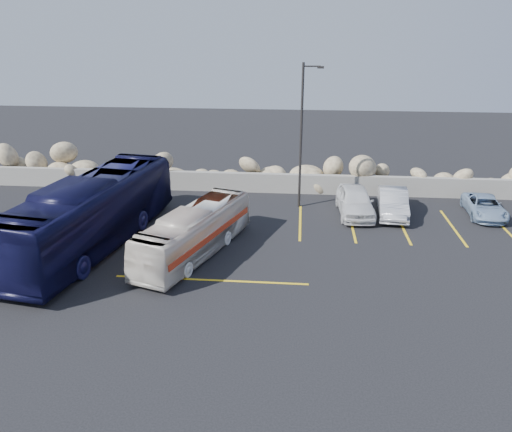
# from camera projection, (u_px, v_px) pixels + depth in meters

# --- Properties ---
(ground) EXTENTS (90.00, 90.00, 0.00)m
(ground) POSITION_uv_depth(u_px,v_px,m) (235.00, 284.00, 20.21)
(ground) COLOR black
(ground) RESTS_ON ground
(seawall) EXTENTS (60.00, 0.40, 1.20)m
(seawall) POSITION_uv_depth(u_px,v_px,m) (259.00, 183.00, 31.16)
(seawall) COLOR gray
(seawall) RESTS_ON ground
(riprap_pile) EXTENTS (54.00, 2.80, 2.60)m
(riprap_pile) POSITION_uv_depth(u_px,v_px,m) (261.00, 167.00, 32.02)
(riprap_pile) COLOR #8C785C
(riprap_pile) RESTS_ON ground
(parking_lines) EXTENTS (18.16, 9.36, 0.01)m
(parking_lines) POSITION_uv_depth(u_px,v_px,m) (341.00, 234.00, 25.00)
(parking_lines) COLOR yellow
(parking_lines) RESTS_ON ground
(lamppost) EXTENTS (1.14, 0.18, 8.00)m
(lamppost) POSITION_uv_depth(u_px,v_px,m) (302.00, 133.00, 27.30)
(lamppost) COLOR #2D2A28
(lamppost) RESTS_ON ground
(vintage_bus) EXTENTS (4.27, 8.05, 2.19)m
(vintage_bus) POSITION_uv_depth(u_px,v_px,m) (195.00, 232.00, 22.44)
(vintage_bus) COLOR silver
(vintage_bus) RESTS_ON ground
(tour_coach) EXTENTS (4.57, 12.16, 3.31)m
(tour_coach) POSITION_uv_depth(u_px,v_px,m) (93.00, 213.00, 23.16)
(tour_coach) COLOR #0F0F34
(tour_coach) RESTS_ON ground
(car_a) EXTENTS (2.01, 4.59, 1.54)m
(car_a) POSITION_uv_depth(u_px,v_px,m) (355.00, 201.00, 27.37)
(car_a) COLOR silver
(car_a) RESTS_ON ground
(car_b) EXTENTS (1.91, 4.42, 1.42)m
(car_b) POSITION_uv_depth(u_px,v_px,m) (393.00, 203.00, 27.33)
(car_b) COLOR #B3B3B8
(car_b) RESTS_ON ground
(car_d) EXTENTS (2.03, 3.99, 1.08)m
(car_d) POSITION_uv_depth(u_px,v_px,m) (485.00, 207.00, 27.23)
(car_d) COLOR #849FBC
(car_d) RESTS_ON ground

